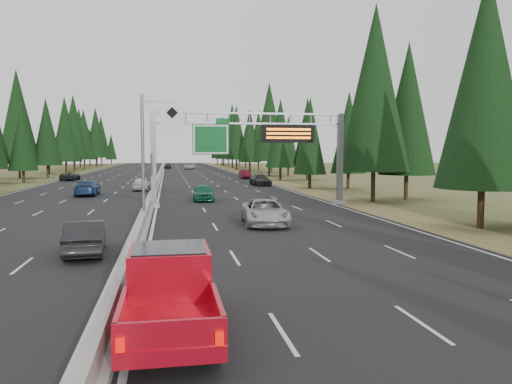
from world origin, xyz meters
TOP-DOWN VIEW (x-y plane):
  - road at (0.00, 80.00)m, footprint 32.00×260.00m
  - shoulder_right at (17.80, 80.00)m, footprint 3.60×260.00m
  - shoulder_left at (-17.80, 80.00)m, footprint 3.60×260.00m
  - median_barrier at (0.00, 80.00)m, footprint 0.70×260.00m
  - sign_gantry at (8.92, 34.88)m, footprint 16.75×0.98m
  - hov_sign_pole at (0.58, 24.97)m, footprint 2.80×0.50m
  - tree_row_right at (21.82, 80.95)m, footprint 11.85×238.37m
  - tree_row_left at (-22.21, 74.50)m, footprint 11.81×240.59m
  - silver_minivan at (7.39, 23.82)m, footprint 2.99×5.83m
  - red_pickup at (1.50, 6.49)m, footprint 2.17×6.09m
  - car_ahead_green at (4.71, 40.00)m, footprint 1.98×4.64m
  - car_ahead_dkred at (14.50, 77.84)m, footprint 1.67×4.50m
  - car_ahead_dkgrey at (13.84, 60.00)m, footprint 2.56×5.31m
  - car_ahead_white at (7.21, 127.01)m, footprint 2.95×5.96m
  - car_ahead_far at (1.50, 131.86)m, footprint 1.99×4.47m
  - car_onc_near at (-2.13, 16.40)m, footprint 2.00×4.70m
  - car_onc_blue at (-6.79, 47.64)m, footprint 2.40×5.60m
  - car_onc_white at (-1.50, 53.66)m, footprint 2.26×4.78m
  - car_onc_far at (-13.88, 77.23)m, footprint 2.69×5.14m

SIDE VIEW (x-z plane):
  - shoulder_right at x=17.80m, z-range 0.00..0.06m
  - shoulder_left at x=-17.80m, z-range 0.00..0.06m
  - road at x=0.00m, z-range 0.00..0.08m
  - median_barrier at x=0.00m, z-range -0.01..0.84m
  - car_onc_far at x=-13.88m, z-range 0.08..1.46m
  - car_ahead_dkred at x=14.50m, z-range 0.08..1.55m
  - car_ahead_dkgrey at x=13.84m, z-range 0.08..1.57m
  - car_ahead_far at x=1.50m, z-range 0.08..1.58m
  - car_onc_near at x=-2.13m, z-range 0.08..1.59m
  - car_ahead_green at x=4.71m, z-range 0.08..1.64m
  - silver_minivan at x=7.39m, z-range 0.08..1.66m
  - car_onc_white at x=-1.50m, z-range 0.08..1.66m
  - car_onc_blue at x=-6.79m, z-range 0.08..1.69m
  - car_ahead_white at x=7.21m, z-range 0.08..1.71m
  - red_pickup at x=1.50m, z-range 0.19..2.17m
  - hov_sign_pole at x=0.58m, z-range 0.72..8.72m
  - sign_gantry at x=8.92m, z-range 1.37..9.17m
  - tree_row_right at x=21.82m, z-range -0.15..18.41m
  - tree_row_left at x=-22.21m, z-range 0.13..19.04m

